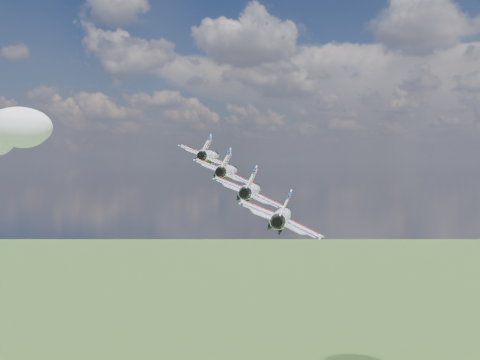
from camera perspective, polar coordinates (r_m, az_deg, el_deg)
The scene contains 4 objects.
jet_0 at distance 95.51m, azimuth -3.16°, elevation 2.59°, with size 10.09×14.95×4.47m, color white, non-canonical shape.
jet_1 at distance 85.15m, azimuth -1.18°, elevation 0.97°, with size 10.09×14.95×4.47m, color white, non-canonical shape.
jet_2 at distance 75.01m, azimuth 1.34°, elevation -1.10°, with size 10.09×14.95×4.47m, color white, non-canonical shape.
jet_3 at distance 65.18m, azimuth 4.63°, elevation -3.80°, with size 10.09×14.95×4.47m, color white, non-canonical shape.
Camera 1 is at (36.11, -49.80, 147.85)m, focal length 40.00 mm.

